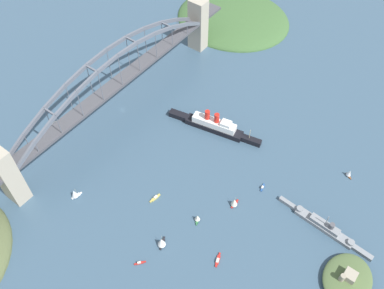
{
  "coord_description": "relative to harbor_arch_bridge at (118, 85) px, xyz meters",
  "views": [
    {
      "loc": [
        173.68,
        210.33,
        273.47
      ],
      "look_at": [
        0.0,
        79.8,
        8.0
      ],
      "focal_mm": 38.73,
      "sensor_mm": 36.0,
      "label": 1
    }
  ],
  "objects": [
    {
      "name": "ground_plane",
      "position": [
        -0.0,
        0.0,
        -30.79
      ],
      "size": [
        1400.0,
        1400.0,
        0.0
      ],
      "primitive_type": "plane",
      "color": "#385166"
    },
    {
      "name": "harbor_arch_bridge",
      "position": [
        0.0,
        0.0,
        0.0
      ],
      "size": [
        293.6,
        16.65,
        66.58
      ],
      "color": "#ADA38E",
      "rests_on": "ground"
    },
    {
      "name": "headland_west_shore",
      "position": [
        -182.28,
        0.03,
        -30.79
      ],
      "size": [
        117.71,
        130.18,
        22.03
      ],
      "color": "#3D6033",
      "rests_on": "ground"
    },
    {
      "name": "ocean_liner",
      "position": [
        -30.44,
        80.67,
        -25.37
      ],
      "size": [
        22.99,
        86.05,
        20.01
      ],
      "color": "black",
      "rests_on": "ground"
    },
    {
      "name": "naval_cruiser",
      "position": [
        0.37,
        201.03,
        -28.06
      ],
      "size": [
        10.1,
        76.04,
        16.57
      ],
      "color": "gray",
      "rests_on": "ground"
    },
    {
      "name": "fort_island_mid_harbor",
      "position": [
        27.14,
        230.02,
        -27.44
      ],
      "size": [
        38.88,
        31.6,
        12.11
      ],
      "color": "#4C6038",
      "rests_on": "ground"
    },
    {
      "name": "seaplane_taxiing_near_bridge",
      "position": [
        51.99,
        -34.75,
        -28.53
      ],
      "size": [
        8.59,
        10.06,
        5.07
      ],
      "color": "#B7B7B2",
      "rests_on": "ground"
    },
    {
      "name": "seaplane_second_in_formation",
      "position": [
        -68.92,
        -30.13,
        -28.87
      ],
      "size": [
        9.82,
        9.86,
        4.77
      ],
      "color": "#B7B7B2",
      "rests_on": "ground"
    },
    {
      "name": "small_boat_0",
      "position": [
        -3.04,
        146.8,
        -29.91
      ],
      "size": [
        7.63,
        2.76,
        2.46
      ],
      "color": "#234C8C",
      "rests_on": "ground"
    },
    {
      "name": "small_boat_1",
      "position": [
        -54.76,
        195.75,
        -27.15
      ],
      "size": [
        5.1,
        6.33,
        7.79
      ],
      "color": "brown",
      "rests_on": "ground"
    },
    {
      "name": "small_boat_2",
      "position": [
        90.67,
        35.13,
        -26.41
      ],
      "size": [
        9.11,
        5.89,
        9.52
      ],
      "color": "silver",
      "rests_on": "ground"
    },
    {
      "name": "small_boat_4",
      "position": [
        54.91,
        85.51,
        -29.95
      ],
      "size": [
        10.25,
        2.95,
        2.27
      ],
      "color": "gold",
      "rests_on": "ground"
    },
    {
      "name": "small_boat_5",
      "position": [
        50.55,
        122.76,
        -27.29
      ],
      "size": [
        7.03,
        5.46,
        7.45
      ],
      "color": "#2D6B3D",
      "rests_on": "ground"
    },
    {
      "name": "small_boat_6",
      "position": [
        81.75,
        114.41,
        -25.83
      ],
      "size": [
        10.09,
        7.52,
        10.59
      ],
      "color": "black",
      "rests_on": "ground"
    },
    {
      "name": "small_boat_7",
      "position": [
        101.47,
        110.85,
        -29.99
      ],
      "size": [
        7.18,
        5.87,
        2.29
      ],
      "color": "#B2231E",
      "rests_on": "ground"
    },
    {
      "name": "small_boat_8",
      "position": [
        67.35,
        152.82,
        -30.03
      ],
      "size": [
        10.74,
        4.94,
        2.09
      ],
      "color": "#B2231E",
      "rests_on": "ground"
    },
    {
      "name": "small_boat_9",
      "position": [
        23.34,
        137.39,
        -26.41
      ],
      "size": [
        9.09,
        5.03,
        9.46
      ],
      "color": "#B2231E",
      "rests_on": "ground"
    }
  ]
}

